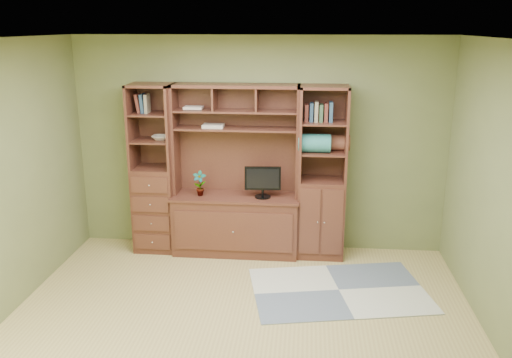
# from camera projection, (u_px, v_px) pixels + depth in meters

# --- Properties ---
(room) EXTENTS (4.60, 4.10, 2.64)m
(room) POSITION_uv_depth(u_px,v_px,m) (238.00, 195.00, 4.66)
(room) COLOR tan
(room) RESTS_ON ground
(center_hutch) EXTENTS (1.54, 0.53, 2.05)m
(center_hutch) POSITION_uv_depth(u_px,v_px,m) (235.00, 172.00, 6.42)
(center_hutch) COLOR #4C251A
(center_hutch) RESTS_ON ground
(left_tower) EXTENTS (0.50, 0.45, 2.05)m
(left_tower) POSITION_uv_depth(u_px,v_px,m) (154.00, 169.00, 6.56)
(left_tower) COLOR #4C251A
(left_tower) RESTS_ON ground
(right_tower) EXTENTS (0.55, 0.45, 2.05)m
(right_tower) POSITION_uv_depth(u_px,v_px,m) (322.00, 173.00, 6.37)
(right_tower) COLOR #4C251A
(right_tower) RESTS_ON ground
(rug) EXTENTS (2.00, 1.54, 0.01)m
(rug) POSITION_uv_depth(u_px,v_px,m) (339.00, 290.00, 5.73)
(rug) COLOR #95999A
(rug) RESTS_ON ground
(monitor) EXTENTS (0.44, 0.22, 0.52)m
(monitor) POSITION_uv_depth(u_px,v_px,m) (263.00, 176.00, 6.37)
(monitor) COLOR black
(monitor) RESTS_ON center_hutch
(orchid) EXTENTS (0.16, 0.11, 0.30)m
(orchid) POSITION_uv_depth(u_px,v_px,m) (200.00, 183.00, 6.47)
(orchid) COLOR brown
(orchid) RESTS_ON center_hutch
(magazines) EXTENTS (0.25, 0.18, 0.04)m
(magazines) POSITION_uv_depth(u_px,v_px,m) (213.00, 126.00, 6.39)
(magazines) COLOR #C1B2A5
(magazines) RESTS_ON center_hutch
(bowl) EXTENTS (0.21, 0.21, 0.05)m
(bowl) POSITION_uv_depth(u_px,v_px,m) (161.00, 138.00, 6.44)
(bowl) COLOR beige
(bowl) RESTS_ON left_tower
(blanket_teal) EXTENTS (0.37, 0.21, 0.21)m
(blanket_teal) POSITION_uv_depth(u_px,v_px,m) (314.00, 143.00, 6.23)
(blanket_teal) COLOR #2C7571
(blanket_teal) RESTS_ON right_tower
(blanket_red) EXTENTS (0.32, 0.18, 0.18)m
(blanket_red) POSITION_uv_depth(u_px,v_px,m) (336.00, 143.00, 6.33)
(blanket_red) COLOR brown
(blanket_red) RESTS_ON right_tower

